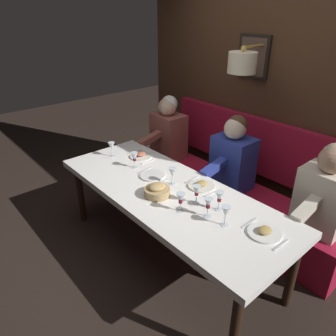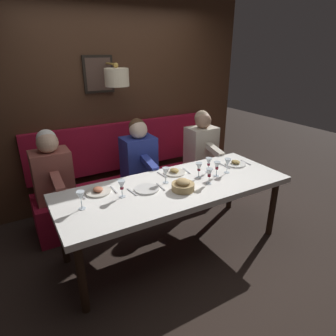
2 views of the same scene
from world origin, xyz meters
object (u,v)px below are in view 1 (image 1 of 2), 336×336
Objects in this scene: dining_table at (168,196)px; bread_bowl at (157,190)px; wine_glass_1 at (112,146)px; wine_glass_7 at (226,212)px; wine_glass_0 at (134,157)px; wine_glass_3 at (181,199)px; wine_glass_4 at (208,204)px; wine_glass_6 at (219,197)px; wine_glass_2 at (197,191)px; diner_middle at (168,130)px; diner_near at (233,155)px; diner_nearest at (325,192)px; wine_glass_5 at (172,173)px.

bread_bowl is (-0.13, -0.01, 0.11)m from dining_table.
wine_glass_1 and wine_glass_7 have the same top height.
wine_glass_3 is at bearing -101.46° from wine_glass_0.
wine_glass_4 and wine_glass_6 have the same top height.
diner_middle is at bearing 57.54° from wine_glass_2.
dining_table is 2.97× the size of diner_middle.
diner_middle reaches higher than wine_glass_1.
diner_middle is 4.82× the size of wine_glass_0.
bread_bowl is (-0.16, -0.56, -0.07)m from wine_glass_0.
diner_near is 0.90m from wine_glass_2.
diner_nearest is at bearing -65.25° from wine_glass_1.
diner_near is 3.60× the size of bread_bowl.
diner_nearest is at bearing -52.61° from wine_glass_5.
wine_glass_6 is at bearing -86.13° from wine_glass_0.
diner_near and diner_middle have the same top height.
diner_nearest is 4.82× the size of wine_glass_2.
bread_bowl is at bearing -134.64° from diner_middle.
wine_glass_0 and wine_glass_2 have the same top height.
bread_bowl is at bearing 101.51° from wine_glass_4.
wine_glass_5 is at bearing 80.88° from wine_glass_7.
wine_glass_5 reaches higher than bread_bowl.
diner_near reaches higher than wine_glass_0.
wine_glass_4 is (-0.06, -1.05, -0.00)m from wine_glass_0.
diner_middle is 1.24m from wine_glass_5.
bread_bowl is (-0.14, -0.93, -0.07)m from wine_glass_1.
dining_table is at bearing 102.32° from wine_glass_6.
diner_nearest reaches higher than wine_glass_3.
wine_glass_1 is 0.75× the size of bread_bowl.
diner_near is 4.82× the size of wine_glass_1.
diner_middle is (0.88, 1.02, 0.14)m from dining_table.
wine_glass_1 and wine_glass_5 have the same top height.
wine_glass_0 and wine_glass_3 have the same top height.
wine_glass_7 is (-0.01, -0.65, 0.18)m from dining_table.
wine_glass_4 and wine_glass_5 have the same top height.
wine_glass_1 is at bearing 96.04° from wine_glass_5.
wine_glass_1 is at bearing 81.75° from bread_bowl.
diner_nearest is 1.00× the size of diner_near.
wine_glass_7 is at bearing -144.20° from diner_near.
wine_glass_0 is 0.59m from bread_bowl.
diner_middle is at bearing 62.82° from wine_glass_6.
diner_near is 1.00× the size of diner_middle.
bread_bowl is at bearing 99.97° from wine_glass_7.
diner_near is 0.79m from wine_glass_5.
wine_glass_0 is at bearing 119.08° from diner_nearest.
wine_glass_2 is at bearing -89.91° from wine_glass_0.
wine_glass_0 is 1.00× the size of wine_glass_2.
wine_glass_6 is (0.25, -0.18, 0.00)m from wine_glass_3.
wine_glass_5 is at bearing 90.73° from wine_glass_6.
wine_glass_7 is (0.12, -0.34, 0.00)m from wine_glass_3.
diner_near reaches higher than wine_glass_2.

